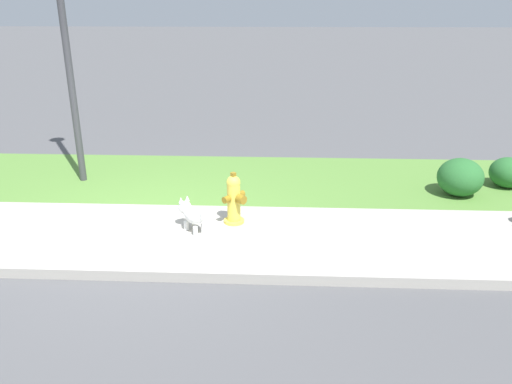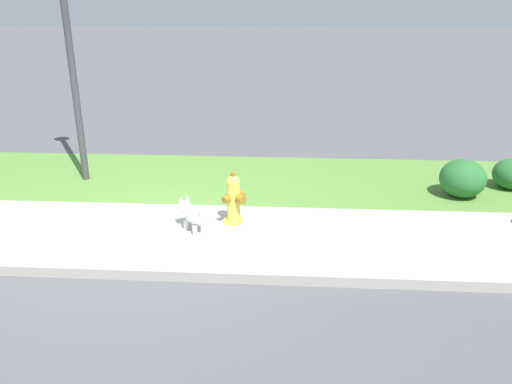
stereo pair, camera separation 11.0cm
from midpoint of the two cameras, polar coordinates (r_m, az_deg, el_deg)
ground_plane at (r=6.57m, az=-13.15°, el=-4.77°), size 120.00×120.00×0.00m
sidewalk_pavement at (r=6.57m, az=-13.15°, el=-4.73°), size 18.00×1.97×0.01m
grass_verge at (r=8.58m, az=-9.28°, el=1.67°), size 18.00×2.51×0.01m
street_curb at (r=5.65m, az=-16.02°, el=-8.83°), size 18.00×0.16×0.12m
fire_hydrant_by_grass_verge at (r=6.60m, az=-3.00°, el=-0.85°), size 0.33×0.33×0.72m
small_white_dog at (r=6.48m, az=-7.81°, el=-2.51°), size 0.43×0.45×0.42m
shrub_bush_near_lamp at (r=8.90m, az=26.53°, el=2.01°), size 0.57×0.57×0.48m
shrub_bush_mid_verge at (r=8.19m, az=21.96°, el=1.58°), size 0.68×0.68×0.58m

